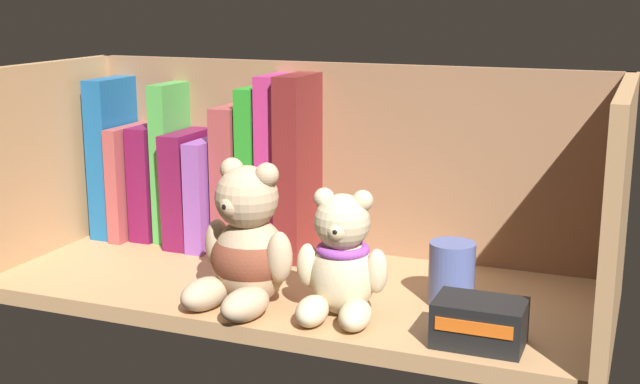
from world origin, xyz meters
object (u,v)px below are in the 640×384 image
(book_0, at_px, (120,155))
(small_product_box, at_px, (479,323))
(book_7, at_px, (259,168))
(book_3, at_px, (174,161))
(pillar_candle, at_px, (451,274))
(book_6, at_px, (238,176))
(book_1, at_px, (138,179))
(teddy_bear_smaller, at_px, (341,263))
(teddy_bear_larger, at_px, (247,249))
(book_2, at_px, (156,180))
(book_8, at_px, (279,164))
(book_9, at_px, (303,165))
(book_4, at_px, (196,185))
(book_5, at_px, (217,190))

(book_0, xyz_separation_m, small_product_box, (0.59, -0.23, -0.09))
(book_7, distance_m, small_product_box, 0.44)
(book_3, height_order, pillar_candle, book_3)
(book_6, relative_size, pillar_candle, 2.72)
(book_1, xyz_separation_m, book_7, (0.20, -0.00, 0.03))
(book_0, height_order, teddy_bear_smaller, book_0)
(teddy_bear_larger, bearing_deg, book_7, 111.95)
(book_2, xyz_separation_m, pillar_candle, (0.48, -0.13, -0.05))
(book_3, xyz_separation_m, book_8, (0.17, 0.00, 0.01))
(book_3, distance_m, teddy_bear_larger, 0.31)
(book_8, xyz_separation_m, pillar_candle, (0.27, -0.13, -0.09))
(book_6, bearing_deg, book_2, 180.00)
(book_7, distance_m, book_8, 0.03)
(book_1, height_order, book_3, book_3)
(book_3, distance_m, book_7, 0.14)
(teddy_bear_smaller, bearing_deg, small_product_box, -8.43)
(book_3, distance_m, small_product_box, 0.55)
(book_9, relative_size, small_product_box, 2.71)
(book_0, height_order, book_3, book_0)
(book_2, bearing_deg, book_6, 0.00)
(book_7, bearing_deg, book_3, 180.00)
(pillar_candle, bearing_deg, book_1, 166.01)
(teddy_bear_smaller, distance_m, pillar_candle, 0.14)
(pillar_candle, bearing_deg, book_7, 157.55)
(book_2, height_order, teddy_bear_smaller, book_2)
(book_2, xyz_separation_m, book_3, (0.03, 0.00, 0.03))
(book_4, xyz_separation_m, book_9, (0.17, 0.00, 0.04))
(book_4, bearing_deg, book_9, 0.00)
(book_7, distance_m, pillar_candle, 0.34)
(book_2, height_order, pillar_candle, book_2)
(book_0, xyz_separation_m, book_1, (0.03, 0.00, -0.03))
(book_0, distance_m, pillar_candle, 0.56)
(book_8, relative_size, small_product_box, 2.69)
(book_8, bearing_deg, small_product_box, -34.98)
(book_7, height_order, pillar_candle, book_7)
(book_2, distance_m, book_3, 0.05)
(book_6, xyz_separation_m, teddy_bear_larger, (0.12, -0.21, -0.03))
(book_1, bearing_deg, book_9, -0.00)
(book_5, distance_m, book_8, 0.11)
(book_0, bearing_deg, small_product_box, -21.24)
(book_5, bearing_deg, teddy_bear_smaller, -37.63)
(book_0, relative_size, teddy_bear_smaller, 1.61)
(small_product_box, bearing_deg, book_3, 155.18)
(book_0, height_order, small_product_box, book_0)
(book_2, relative_size, book_5, 1.07)
(book_8, relative_size, pillar_candle, 3.32)
(book_2, bearing_deg, teddy_bear_smaller, -29.12)
(book_5, relative_size, book_9, 0.62)
(small_product_box, bearing_deg, pillar_candle, 117.53)
(book_7, height_order, teddy_bear_smaller, book_7)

